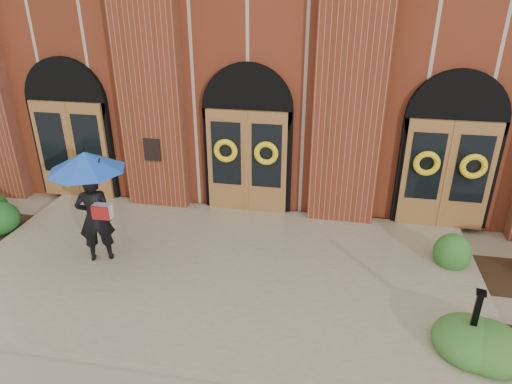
# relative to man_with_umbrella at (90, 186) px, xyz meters

# --- Properties ---
(ground) EXTENTS (90.00, 90.00, 0.00)m
(ground) POSITION_rel_man_with_umbrella_xyz_m (2.50, -0.03, -1.77)
(ground) COLOR gray
(ground) RESTS_ON ground
(landing) EXTENTS (10.00, 5.30, 0.15)m
(landing) POSITION_rel_man_with_umbrella_xyz_m (2.50, 0.12, -1.69)
(landing) COLOR gray
(landing) RESTS_ON ground
(church_building) EXTENTS (16.20, 12.53, 7.00)m
(church_building) POSITION_rel_man_with_umbrella_xyz_m (2.50, 8.75, 1.73)
(church_building) COLOR maroon
(church_building) RESTS_ON ground
(man_with_umbrella) EXTENTS (1.91, 1.91, 2.31)m
(man_with_umbrella) POSITION_rel_man_with_umbrella_xyz_m (0.00, 0.00, 0.00)
(man_with_umbrella) COLOR black
(man_with_umbrella) RESTS_ON landing
(metal_post) EXTENTS (0.17, 0.17, 1.05)m
(metal_post) POSITION_rel_man_with_umbrella_xyz_m (6.80, -1.28, -1.07)
(metal_post) COLOR black
(metal_post) RESTS_ON landing
(hedge_wall_right) EXTENTS (2.89, 1.16, 0.74)m
(hedge_wall_right) POSITION_rel_man_with_umbrella_xyz_m (7.70, 1.00, -1.40)
(hedge_wall_right) COLOR #275A1F
(hedge_wall_right) RESTS_ON ground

